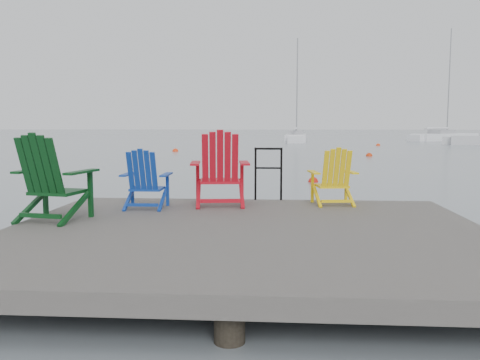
# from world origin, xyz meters

# --- Properties ---
(ground) EXTENTS (400.00, 400.00, 0.00)m
(ground) POSITION_xyz_m (0.00, 0.00, 0.00)
(ground) COLOR slate
(ground) RESTS_ON ground
(dock) EXTENTS (6.00, 5.00, 1.40)m
(dock) POSITION_xyz_m (0.00, 0.00, 0.35)
(dock) COLOR #2A2825
(dock) RESTS_ON ground
(handrail) EXTENTS (0.48, 0.04, 0.90)m
(handrail) POSITION_xyz_m (0.25, 2.45, 1.04)
(handrail) COLOR black
(handrail) RESTS_ON dock
(chair_green) EXTENTS (1.02, 0.96, 1.15)m
(chair_green) POSITION_xyz_m (-2.62, 0.33, 1.08)
(chair_green) COLOR #093613
(chair_green) RESTS_ON dock
(chair_blue) EXTENTS (0.72, 0.67, 0.90)m
(chair_blue) POSITION_xyz_m (-1.62, 1.41, 0.96)
(chair_blue) COLOR #0E3497
(chair_blue) RESTS_ON dock
(chair_red) EXTENTS (1.01, 0.94, 1.17)m
(chair_red) POSITION_xyz_m (-0.51, 1.78, 1.09)
(chair_red) COLOR red
(chair_red) RESTS_ON dock
(chair_yellow) EXTENTS (0.78, 0.74, 0.91)m
(chair_yellow) POSITION_xyz_m (1.31, 1.98, 0.96)
(chair_yellow) COLOR yellow
(chair_yellow) RESTS_ON dock
(sailboat_near) EXTENTS (2.69, 8.26, 11.26)m
(sailboat_near) POSITION_xyz_m (2.61, 48.69, 0.36)
(sailboat_near) COLOR white
(sailboat_near) RESTS_ON ground
(sailboat_mid) EXTENTS (9.21, 7.76, 13.13)m
(sailboat_mid) POSITION_xyz_m (20.01, 54.68, 0.35)
(sailboat_mid) COLOR white
(sailboat_mid) RESTS_ON ground
(buoy_a) EXTENTS (0.32, 0.32, 0.32)m
(buoy_a) POSITION_xyz_m (1.56, 9.79, 0.00)
(buoy_a) COLOR red
(buoy_a) RESTS_ON ground
(buoy_b) EXTENTS (0.41, 0.41, 0.41)m
(buoy_b) POSITION_xyz_m (-6.41, 27.89, 0.00)
(buoy_b) COLOR #F8370E
(buoy_b) RESTS_ON ground
(buoy_c) EXTENTS (0.39, 0.39, 0.39)m
(buoy_c) POSITION_xyz_m (5.77, 23.46, 0.00)
(buoy_c) COLOR red
(buoy_c) RESTS_ON ground
(buoy_d) EXTENTS (0.37, 0.37, 0.37)m
(buoy_d) POSITION_xyz_m (9.33, 38.89, 0.00)
(buoy_d) COLOR #F43C0E
(buoy_d) RESTS_ON ground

